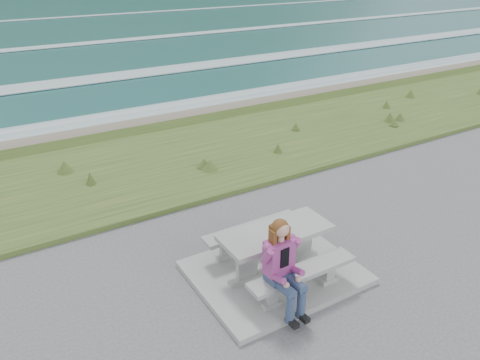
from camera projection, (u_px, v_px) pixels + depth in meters
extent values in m
cube|color=gray|center=(275.00, 272.00, 7.66)|extent=(2.60, 2.10, 0.10)
cube|color=gray|center=(247.00, 278.00, 7.37)|extent=(0.62, 0.12, 0.08)
cube|color=gray|center=(247.00, 263.00, 7.24)|extent=(0.34, 0.09, 0.51)
cube|color=gray|center=(247.00, 247.00, 7.11)|extent=(0.62, 0.12, 0.08)
cube|color=gray|center=(301.00, 258.00, 7.87)|extent=(0.62, 0.12, 0.08)
cube|color=gray|center=(302.00, 243.00, 7.74)|extent=(0.34, 0.09, 0.51)
cube|color=gray|center=(303.00, 228.00, 7.61)|extent=(0.62, 0.12, 0.08)
cube|color=gray|center=(276.00, 233.00, 7.33)|extent=(1.80, 0.75, 0.08)
cube|color=gray|center=(272.00, 304.00, 6.83)|extent=(0.30, 0.12, 0.08)
cube|color=gray|center=(272.00, 296.00, 6.77)|extent=(0.17, 0.09, 0.22)
cube|color=gray|center=(272.00, 288.00, 6.70)|extent=(0.30, 0.12, 0.08)
cube|color=gray|center=(329.00, 280.00, 7.33)|extent=(0.30, 0.12, 0.08)
cube|color=gray|center=(329.00, 272.00, 7.27)|extent=(0.17, 0.09, 0.22)
cube|color=gray|center=(330.00, 264.00, 7.20)|extent=(0.30, 0.12, 0.08)
cube|color=gray|center=(303.00, 272.00, 6.92)|extent=(1.80, 0.35, 0.07)
cube|color=gray|center=(225.00, 256.00, 7.91)|extent=(0.30, 0.12, 0.08)
cube|color=gray|center=(225.00, 249.00, 7.85)|extent=(0.17, 0.09, 0.22)
cube|color=gray|center=(225.00, 241.00, 7.78)|extent=(0.30, 0.12, 0.08)
cube|color=gray|center=(277.00, 238.00, 8.41)|extent=(0.30, 0.12, 0.08)
cube|color=gray|center=(278.00, 231.00, 8.34)|extent=(0.17, 0.09, 0.22)
cube|color=gray|center=(278.00, 224.00, 8.28)|extent=(0.30, 0.12, 0.08)
cube|color=gray|center=(252.00, 229.00, 8.00)|extent=(1.80, 0.35, 0.07)
cube|color=#2C481B|center=(159.00, 167.00, 11.54)|extent=(160.00, 4.50, 0.22)
cube|color=#685C4E|center=(122.00, 132.00, 13.77)|extent=(160.00, 0.80, 2.20)
cube|color=white|center=(79.00, 128.00, 19.24)|extent=(220.00, 3.00, 0.06)
cube|color=white|center=(43.00, 85.00, 25.41)|extent=(220.00, 2.00, 0.06)
cube|color=white|center=(12.00, 50.00, 34.66)|extent=(220.00, 1.40, 0.06)
cube|color=navy|center=(288.00, 297.00, 6.61)|extent=(0.41, 0.72, 0.57)
cube|color=#9C3881|center=(279.00, 256.00, 6.55)|extent=(0.42, 0.26, 0.53)
sphere|color=tan|center=(281.00, 229.00, 6.33)|extent=(0.23, 0.23, 0.23)
sphere|color=#542D13|center=(280.00, 228.00, 6.35)|extent=(0.25, 0.25, 0.25)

